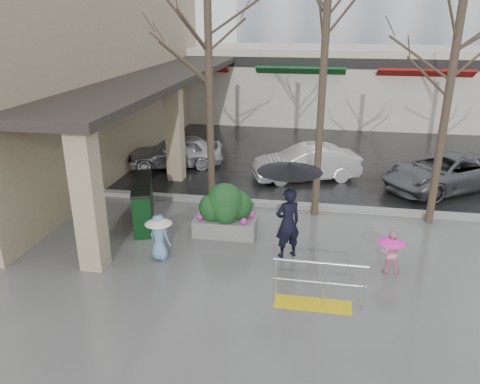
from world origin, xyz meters
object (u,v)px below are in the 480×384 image
(car_b, at_px, (306,163))
(car_a, at_px, (175,151))
(tree_mideast, at_px, (456,49))
(planter, at_px, (226,210))
(news_boxes, at_px, (143,202))
(handrail, at_px, (317,289))
(tree_midwest, at_px, (326,33))
(car_c, at_px, (445,172))
(child_pink, at_px, (391,249))
(tree_west, at_px, (208,38))
(child_blue, at_px, (159,233))
(woman, at_px, (289,199))

(car_b, bearing_deg, car_a, -116.66)
(tree_mideast, bearing_deg, car_a, 156.72)
(planter, height_order, car_b, planter)
(news_boxes, bearing_deg, tree_mideast, -8.61)
(handrail, xyz_separation_m, car_b, (-0.59, 8.00, 0.25))
(tree_mideast, distance_m, car_b, 6.48)
(tree_midwest, distance_m, car_b, 5.62)
(car_b, height_order, car_c, same)
(car_a, distance_m, car_c, 9.93)
(tree_mideast, xyz_separation_m, news_boxes, (-8.16, -1.50, -4.22))
(tree_mideast, bearing_deg, car_c, 71.32)
(tree_midwest, bearing_deg, car_a, 145.60)
(child_pink, height_order, car_c, car_c)
(tree_mideast, height_order, car_b, tree_mideast)
(planter, bearing_deg, handrail, -49.58)
(tree_mideast, height_order, car_c, tree_mideast)
(tree_west, relative_size, car_b, 1.78)
(child_pink, bearing_deg, tree_west, -30.98)
(news_boxes, bearing_deg, child_blue, -78.30)
(tree_mideast, distance_m, woman, 5.84)
(woman, height_order, child_pink, woman)
(handrail, bearing_deg, child_pink, 45.43)
(woman, height_order, car_b, woman)
(tree_west, distance_m, tree_midwest, 3.20)
(tree_mideast, xyz_separation_m, planter, (-5.68, -1.82, -4.15))
(planter, bearing_deg, car_a, 119.60)
(planter, xyz_separation_m, news_boxes, (-2.48, 0.32, -0.07))
(woman, bearing_deg, news_boxes, -49.27)
(planter, bearing_deg, child_blue, -128.42)
(child_blue, bearing_deg, car_c, -123.01)
(child_blue, xyz_separation_m, car_b, (3.26, 6.67, -0.07))
(car_a, relative_size, car_c, 0.82)
(planter, bearing_deg, tree_mideast, 17.76)
(car_a, bearing_deg, tree_midwest, 37.57)
(planter, xyz_separation_m, car_b, (1.95, 5.02, -0.08))
(tree_mideast, height_order, child_pink, tree_mideast)
(handrail, height_order, tree_midwest, tree_midwest)
(tree_west, xyz_separation_m, car_b, (2.77, 3.20, -4.45))
(tree_midwest, height_order, planter, tree_midwest)
(handrail, distance_m, news_boxes, 6.01)
(tree_midwest, bearing_deg, car_c, 34.88)
(woman, relative_size, child_blue, 2.09)
(car_a, bearing_deg, tree_mideast, 48.68)
(tree_midwest, xyz_separation_m, planter, (-2.38, -1.82, -4.53))
(tree_west, distance_m, car_c, 9.24)
(planter, bearing_deg, car_b, 68.73)
(handrail, xyz_separation_m, car_c, (4.16, 7.81, 0.25))
(tree_midwest, xyz_separation_m, car_a, (-5.58, 3.82, -4.60))
(news_boxes, xyz_separation_m, car_a, (-0.73, 5.33, -0.01))
(handrail, relative_size, child_pink, 1.81)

